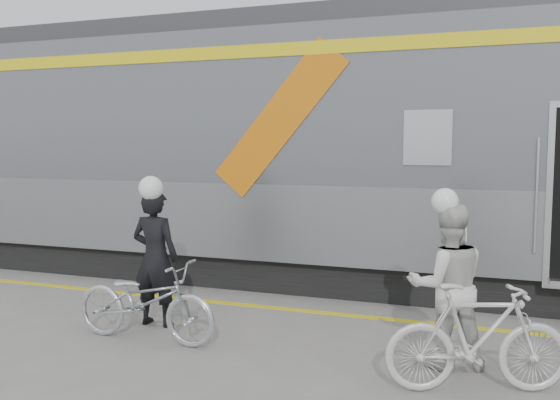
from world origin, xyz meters
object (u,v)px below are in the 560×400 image
at_px(man, 155,258).
at_px(bicycle_left, 145,301).
at_px(woman, 447,286).
at_px(bicycle_right, 477,338).

bearing_deg(man, bicycle_left, 110.82).
relative_size(woman, bicycle_right, 0.99).
distance_m(man, bicycle_right, 3.77).
bearing_deg(man, woman, 177.51).
xyz_separation_m(bicycle_left, woman, (3.18, 0.35, 0.35)).
bearing_deg(bicycle_right, woman, 9.27).
distance_m(woman, bicycle_right, 0.70).
relative_size(bicycle_left, woman, 1.07).
distance_m(man, bicycle_left, 0.69).
bearing_deg(woman, bicycle_left, -12.99).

